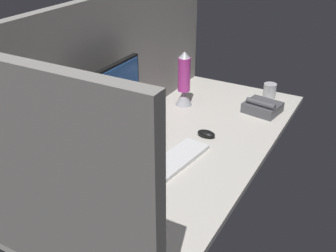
{
  "coord_description": "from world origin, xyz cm",
  "views": [
    {
      "loc": [
        -154.41,
        -79.07,
        102.91
      ],
      "look_at": [
        -6.55,
        0.0,
        14.0
      ],
      "focal_mm": 43.52,
      "sensor_mm": 36.0,
      "label": 1
    }
  ],
  "objects_px": {
    "keyboard": "(177,159)",
    "desk_phone": "(262,107)",
    "mouse": "(206,134)",
    "lava_lamp": "(184,83)",
    "monitor": "(116,105)",
    "mug_steel": "(270,90)"
  },
  "relations": [
    {
      "from": "keyboard",
      "to": "lava_lamp",
      "type": "distance_m",
      "value": 0.64
    },
    {
      "from": "monitor",
      "to": "lava_lamp",
      "type": "distance_m",
      "value": 0.61
    },
    {
      "from": "monitor",
      "to": "mug_steel",
      "type": "height_order",
      "value": "monitor"
    },
    {
      "from": "mouse",
      "to": "mug_steel",
      "type": "distance_m",
      "value": 0.67
    },
    {
      "from": "desk_phone",
      "to": "lava_lamp",
      "type": "bearing_deg",
      "value": 105.97
    },
    {
      "from": "mug_steel",
      "to": "mouse",
      "type": "bearing_deg",
      "value": 168.24
    },
    {
      "from": "mouse",
      "to": "desk_phone",
      "type": "distance_m",
      "value": 0.45
    },
    {
      "from": "monitor",
      "to": "mug_steel",
      "type": "relative_size",
      "value": 4.87
    },
    {
      "from": "lava_lamp",
      "to": "desk_phone",
      "type": "bearing_deg",
      "value": -74.03
    },
    {
      "from": "mouse",
      "to": "lava_lamp",
      "type": "bearing_deg",
      "value": 44.64
    },
    {
      "from": "keyboard",
      "to": "desk_phone",
      "type": "bearing_deg",
      "value": -7.51
    },
    {
      "from": "mug_steel",
      "to": "lava_lamp",
      "type": "bearing_deg",
      "value": 130.73
    },
    {
      "from": "mouse",
      "to": "mug_steel",
      "type": "bearing_deg",
      "value": -10.83
    },
    {
      "from": "keyboard",
      "to": "mug_steel",
      "type": "bearing_deg",
      "value": -2.3
    },
    {
      "from": "monitor",
      "to": "desk_phone",
      "type": "xyz_separation_m",
      "value": [
        0.73,
        -0.49,
        -0.2
      ]
    },
    {
      "from": "mouse",
      "to": "lava_lamp",
      "type": "xyz_separation_m",
      "value": [
        0.29,
        0.28,
        0.12
      ]
    },
    {
      "from": "keyboard",
      "to": "desk_phone",
      "type": "xyz_separation_m",
      "value": [
        0.7,
        -0.19,
        0.02
      ]
    },
    {
      "from": "monitor",
      "to": "lava_lamp",
      "type": "xyz_separation_m",
      "value": [
        0.6,
        -0.05,
        -0.09
      ]
    },
    {
      "from": "monitor",
      "to": "mug_steel",
      "type": "distance_m",
      "value": 1.08
    },
    {
      "from": "monitor",
      "to": "mouse",
      "type": "relative_size",
      "value": 4.46
    },
    {
      "from": "mouse",
      "to": "keyboard",
      "type": "bearing_deg",
      "value": 175.87
    },
    {
      "from": "monitor",
      "to": "keyboard",
      "type": "relative_size",
      "value": 1.16
    }
  ]
}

